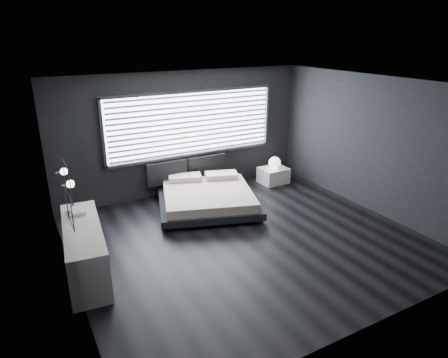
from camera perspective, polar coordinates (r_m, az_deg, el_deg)
room at (r=6.89m, az=3.40°, el=1.74°), size 6.04×6.00×2.80m
window at (r=9.22m, az=-4.47°, el=7.86°), size 4.14×0.09×1.52m
headboard at (r=9.37m, az=-5.33°, el=1.43°), size 1.96×0.16×0.52m
sconce_near at (r=5.95m, az=-21.12°, el=-0.67°), size 0.18×0.11×0.11m
sconce_far at (r=6.51m, az=-21.93°, el=1.00°), size 0.18×0.11×0.11m
wall_art_upper at (r=5.29m, az=-21.45°, el=-0.36°), size 0.01×0.48×0.48m
wall_art_lower at (r=5.69m, az=-21.22°, el=-4.01°), size 0.01×0.48×0.48m
bed at (r=8.60m, az=-2.35°, el=-2.58°), size 2.57×2.51×0.53m
nightstand at (r=10.11m, az=7.05°, el=0.53°), size 0.68×0.57×0.39m
orb_lamp at (r=9.99m, az=7.25°, el=2.34°), size 0.29×0.29×0.29m
dresser at (r=6.68m, az=-19.25°, el=-9.49°), size 0.76×2.03×0.79m
book_stack at (r=6.98m, az=-20.31°, el=-4.39°), size 0.27×0.34×0.07m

